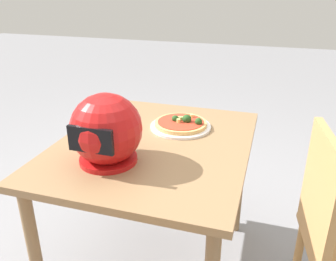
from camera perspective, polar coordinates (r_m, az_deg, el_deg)
dining_table at (r=1.58m, az=-2.22°, el=-5.00°), size 0.82×1.00×0.73m
pizza_plate at (r=1.68m, az=2.08°, el=0.65°), size 0.29×0.29×0.01m
pizza at (r=1.68m, az=2.19°, el=1.25°), size 0.25×0.25×0.06m
motorcycle_helmet at (r=1.34m, az=-10.03°, el=0.00°), size 0.27×0.27×0.27m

